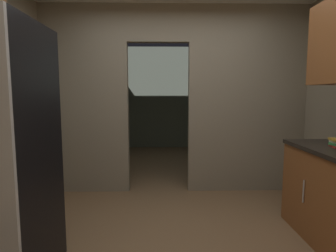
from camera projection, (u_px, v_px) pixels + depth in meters
kitchen_partition at (179, 96)px, 3.89m from camera, size 3.68×0.12×2.60m
adjoining_room_shell at (170, 98)px, 6.14m from camera, size 3.68×3.39×2.60m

